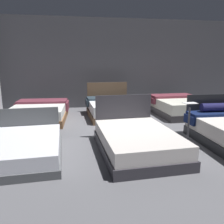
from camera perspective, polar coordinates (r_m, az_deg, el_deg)
name	(u,v)px	position (r m, az deg, el deg)	size (l,w,h in m)	color
ground_plane	(122,130)	(6.22, 2.52, -4.46)	(18.00, 18.00, 0.02)	#5B5B60
showroom_back_wall	(106,64)	(9.24, -1.66, 12.12)	(18.00, 0.06, 3.50)	#47474C
bed_0	(19,148)	(4.69, -22.53, -8.46)	(1.68, 2.04, 0.79)	#4E5053
bed_1	(137,141)	(4.66, 6.25, -7.23)	(1.58, 2.24, 1.03)	#312F35
bed_3	(40,112)	(7.48, -17.88, -0.11)	(1.77, 2.21, 0.55)	brown
bed_4	(112,108)	(7.61, 0.08, 0.93)	(1.71, 2.01, 1.08)	brown
bed_5	(179,107)	(8.22, 16.56, 1.31)	(1.71, 2.10, 0.63)	#2F2C2F
price_sign	(188,130)	(5.18, 18.73, -4.24)	(0.28, 0.24, 0.96)	#3F3F44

